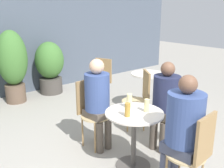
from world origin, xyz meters
TOP-DOWN VIEW (x-y plane):
  - storefront_wall at (0.00, 3.73)m, footprint 10.00×0.06m
  - cafe_table_near at (0.25, 0.10)m, footprint 0.68×0.68m
  - cafe_table_far at (1.74, 1.24)m, footprint 0.63×0.63m
  - bistro_chair_0 at (0.31, -0.68)m, footprint 0.40×0.41m
  - bistro_chair_1 at (1.02, 0.16)m, footprint 0.41×0.40m
  - bistro_chair_2 at (0.18, 0.87)m, footprint 0.40×0.41m
  - bistro_chair_3 at (1.21, 1.95)m, footprint 0.45×0.43m
  - bistro_chair_4 at (1.08, 0.79)m, footprint 0.46×0.45m
  - seated_person_0 at (0.30, -0.53)m, footprint 0.37×0.39m
  - seated_person_1 at (0.87, 0.15)m, footprint 0.37×0.35m
  - seated_person_2 at (0.19, 0.72)m, footprint 0.33×0.35m
  - beer_glass_0 at (0.11, 0.07)m, footprint 0.06×0.06m
  - beer_glass_1 at (0.37, 0.02)m, footprint 0.06×0.06m
  - beer_glass_2 at (0.29, 0.23)m, footprint 0.06×0.06m
  - potted_plant_1 at (0.01, 3.26)m, footprint 0.59×0.59m
  - potted_plant_2 at (0.84, 3.33)m, footprint 0.63×0.63m

SIDE VIEW (x-z plane):
  - cafe_table_far at x=1.74m, z-range 0.14..0.84m
  - cafe_table_near at x=0.25m, z-range 0.16..0.86m
  - bistro_chair_0 at x=0.31m, z-range 0.09..1.02m
  - bistro_chair_1 at x=1.02m, z-range 0.09..1.02m
  - bistro_chair_2 at x=0.18m, z-range 0.09..1.02m
  - bistro_chair_3 at x=1.21m, z-range 0.09..1.02m
  - bistro_chair_4 at x=1.08m, z-range 0.09..1.02m
  - potted_plant_2 at x=0.84m, z-range 0.05..1.20m
  - seated_person_1 at x=0.87m, z-range 0.11..1.32m
  - seated_person_2 at x=0.19m, z-range 0.12..1.36m
  - seated_person_0 at x=0.30m, z-range 0.11..1.38m
  - beer_glass_1 at x=0.37m, z-range 0.71..0.86m
  - beer_glass_0 at x=0.11m, z-range 0.71..0.86m
  - beer_glass_2 at x=0.29m, z-range 0.71..0.88m
  - potted_plant_1 at x=0.01m, z-range 0.09..1.54m
  - storefront_wall at x=0.00m, z-range 0.00..3.00m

